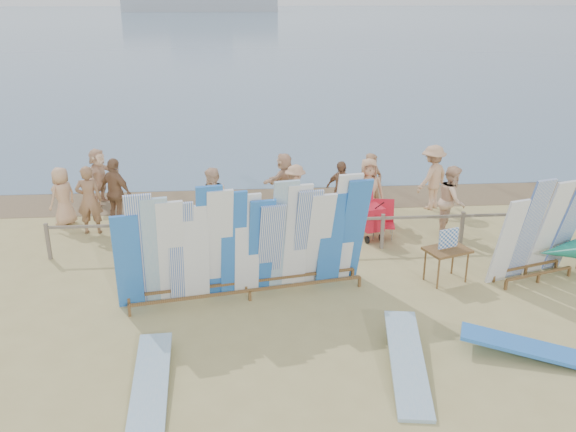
{
  "coord_description": "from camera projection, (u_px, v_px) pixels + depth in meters",
  "views": [
    {
      "loc": [
        -1.41,
        -10.64,
        6.01
      ],
      "look_at": [
        -0.34,
        2.74,
        1.02
      ],
      "focal_mm": 38.0,
      "sensor_mm": 36.0,
      "label": 1
    }
  ],
  "objects": [
    {
      "name": "beach_chair_right",
      "position": [
        382.0,
        226.0,
        15.74
      ],
      "size": [
        0.68,
        0.7,
        0.94
      ],
      "rotation": [
        0.0,
        0.0,
        -0.15
      ],
      "color": "red",
      "rests_on": "ground"
    },
    {
      "name": "beachgoer_11",
      "position": [
        99.0,
        176.0,
        18.01
      ],
      "size": [
        0.98,
        1.64,
        1.68
      ],
      "primitive_type": "imported",
      "rotation": [
        0.0,
        0.0,
        1.24
      ],
      "color": "beige",
      "rests_on": "ground"
    },
    {
      "name": "beachgoer_0",
      "position": [
        63.0,
        196.0,
        16.37
      ],
      "size": [
        0.76,
        0.86,
        1.61
      ],
      "primitive_type": "imported",
      "rotation": [
        0.0,
        0.0,
        4.09
      ],
      "color": "tan",
      "rests_on": "ground"
    },
    {
      "name": "side_surfboard_rack",
      "position": [
        539.0,
        233.0,
        13.11
      ],
      "size": [
        2.22,
        1.22,
        2.42
      ],
      "rotation": [
        0.0,
        0.0,
        0.3
      ],
      "color": "brown",
      "rests_on": "ground"
    },
    {
      "name": "stroller",
      "position": [
        369.0,
        221.0,
        15.58
      ],
      "size": [
        0.79,
        0.98,
        1.18
      ],
      "rotation": [
        0.0,
        0.0,
        0.26
      ],
      "color": "red",
      "rests_on": "ground"
    },
    {
      "name": "wet_sand_strip",
      "position": [
        288.0,
        197.0,
        18.87
      ],
      "size": [
        40.0,
        2.6,
        0.01
      ],
      "primitive_type": "cube",
      "color": "brown",
      "rests_on": "ground"
    },
    {
      "name": "beachgoer_1",
      "position": [
        89.0,
        200.0,
        15.75
      ],
      "size": [
        0.67,
        0.38,
        1.82
      ],
      "primitive_type": "imported",
      "rotation": [
        0.0,
        0.0,
        3.17
      ],
      "color": "#8C6042",
      "rests_on": "ground"
    },
    {
      "name": "fence",
      "position": [
        301.0,
        227.0,
        14.73
      ],
      "size": [
        12.08,
        0.08,
        0.9
      ],
      "color": "#796C5B",
      "rests_on": "ground"
    },
    {
      "name": "beachgoer_9",
      "position": [
        432.0,
        177.0,
        17.55
      ],
      "size": [
        1.27,
        1.15,
        1.89
      ],
      "primitive_type": "imported",
      "rotation": [
        0.0,
        0.0,
        3.81
      ],
      "color": "tan",
      "rests_on": "ground"
    },
    {
      "name": "beach_chair_left",
      "position": [
        317.0,
        230.0,
        15.48
      ],
      "size": [
        0.78,
        0.8,
        0.97
      ],
      "rotation": [
        0.0,
        0.0,
        -0.34
      ],
      "color": "red",
      "rests_on": "ground"
    },
    {
      "name": "beachgoer_4",
      "position": [
        340.0,
        190.0,
        16.77
      ],
      "size": [
        0.97,
        1.0,
        1.66
      ],
      "primitive_type": "imported",
      "rotation": [
        0.0,
        0.0,
        5.45
      ],
      "color": "#8C6042",
      "rests_on": "ground"
    },
    {
      "name": "ocean",
      "position": [
        244.0,
        20.0,
        131.74
      ],
      "size": [
        320.0,
        240.0,
        0.02
      ],
      "primitive_type": "cube",
      "color": "slate",
      "rests_on": "ground"
    },
    {
      "name": "beachgoer_6",
      "position": [
        368.0,
        191.0,
        16.42
      ],
      "size": [
        0.9,
        0.44,
        1.82
      ],
      "primitive_type": "imported",
      "rotation": [
        0.0,
        0.0,
        6.26
      ],
      "color": "tan",
      "rests_on": "ground"
    },
    {
      "name": "vendor_table",
      "position": [
        446.0,
        264.0,
        13.27
      ],
      "size": [
        1.09,
        0.93,
        1.23
      ],
      "rotation": [
        0.0,
        0.0,
        0.34
      ],
      "color": "brown",
      "rests_on": "ground"
    },
    {
      "name": "beachgoer_2",
      "position": [
        215.0,
        202.0,
        15.6
      ],
      "size": [
        0.96,
        0.68,
        1.8
      ],
      "primitive_type": "imported",
      "rotation": [
        0.0,
        0.0,
        5.96
      ],
      "color": "beige",
      "rests_on": "ground"
    },
    {
      "name": "main_surfboard_rack",
      "position": [
        247.0,
        245.0,
        12.33
      ],
      "size": [
        5.19,
        1.67,
        2.59
      ],
      "rotation": [
        0.0,
        0.0,
        0.19
      ],
      "color": "brown",
      "rests_on": "ground"
    },
    {
      "name": "beachgoer_3",
      "position": [
        295.0,
        193.0,
        16.65
      ],
      "size": [
        0.82,
        1.11,
        1.59
      ],
      "primitive_type": "imported",
      "rotation": [
        0.0,
        0.0,
        1.14
      ],
      "color": "tan",
      "rests_on": "ground"
    },
    {
      "name": "flat_board_a",
      "position": [
        151.0,
        390.0,
        9.75
      ],
      "size": [
        0.7,
        2.72,
        0.23
      ],
      "primitive_type": "cube",
      "rotation": [
        0.06,
        0.0,
        0.05
      ],
      "color": "#7FACCC",
      "rests_on": "ground"
    },
    {
      "name": "ground",
      "position": [
        316.0,
        311.0,
        12.14
      ],
      "size": [
        160.0,
        160.0,
        0.0
      ],
      "primitive_type": "plane",
      "color": "tan",
      "rests_on": "ground"
    },
    {
      "name": "beachgoer_7",
      "position": [
        372.0,
        187.0,
        16.71
      ],
      "size": [
        0.77,
        0.71,
        1.88
      ],
      "primitive_type": "imported",
      "rotation": [
        0.0,
        0.0,
        0.63
      ],
      "color": "#8C6042",
      "rests_on": "ground"
    },
    {
      "name": "flat_board_d",
      "position": [
        539.0,
        359.0,
        10.56
      ],
      "size": [
        2.7,
        1.54,
        0.36
      ],
      "primitive_type": "cube",
      "rotation": [
        0.11,
        0.0,
        1.18
      ],
      "color": "blue",
      "rests_on": "ground"
    },
    {
      "name": "beachgoer_extra_1",
      "position": [
        116.0,
        193.0,
        16.22
      ],
      "size": [
        1.17,
        1.04,
        1.88
      ],
      "primitive_type": "imported",
      "rotation": [
        0.0,
        0.0,
        2.5
      ],
      "color": "#8C6042",
      "rests_on": "ground"
    },
    {
      "name": "flat_board_b",
      "position": [
        406.0,
        370.0,
        10.25
      ],
      "size": [
        0.94,
        2.74,
        0.38
      ],
      "primitive_type": "cube",
      "rotation": [
        0.12,
        0.0,
        -0.15
      ],
      "color": "#7FACCC",
      "rests_on": "ground"
    },
    {
      "name": "beachgoer_5",
      "position": [
        284.0,
        180.0,
        17.77
      ],
      "size": [
        1.32,
        1.47,
        1.61
      ],
      "primitive_type": "imported",
      "rotation": [
        0.0,
        0.0,
        4.03
      ],
      "color": "beige",
      "rests_on": "ground"
    },
    {
      "name": "beachgoer_8",
      "position": [
        452.0,
        201.0,
        15.69
      ],
      "size": [
        0.72,
        0.99,
        1.83
      ],
      "primitive_type": "imported",
      "rotation": [
        0.0,
        0.0,
        1.2
      ],
      "color": "beige",
      "rests_on": "ground"
    }
  ]
}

